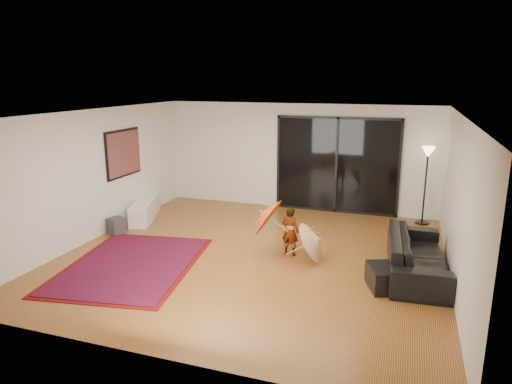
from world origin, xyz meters
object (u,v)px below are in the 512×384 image
at_px(sofa, 417,254).
at_px(ottoman, 390,278).
at_px(child, 290,231).
at_px(media_console, 145,209).

xyz_separation_m(sofa, ottoman, (-0.40, -0.76, -0.16)).
distance_m(sofa, ottoman, 0.88).
bearing_deg(sofa, child, 83.00).
height_order(ottoman, child, child).
distance_m(sofa, child, 2.30).
height_order(media_console, sofa, sofa).
relative_size(media_console, sofa, 0.70).
bearing_deg(media_console, child, -35.93).
bearing_deg(media_console, ottoman, -39.00).
xyz_separation_m(media_console, ottoman, (5.80, -2.04, -0.05)).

